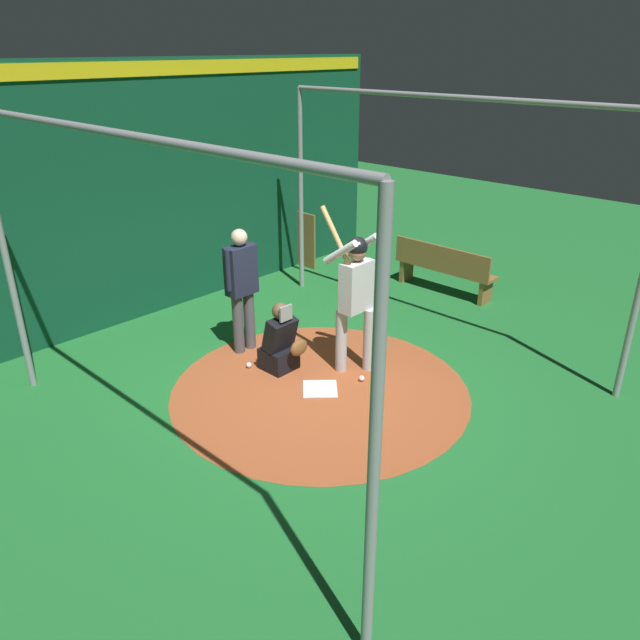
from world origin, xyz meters
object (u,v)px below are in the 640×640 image
Objects in this scene: batter at (355,291)px; home_plate at (320,389)px; umpire at (242,284)px; catcher at (281,344)px; baseball_0 at (362,378)px; baseball_1 at (249,365)px; bat_rack at (304,241)px; bench at (443,268)px.

home_plate is at bearing -86.23° from batter.
catcher is at bearing -3.19° from umpire.
baseball_0 is 1.51m from baseball_1.
home_plate is 4.72m from bat_rack.
catcher is 0.90× the size of bat_rack.
umpire is 1.09m from baseball_1.
baseball_0 is (0.98, -3.32, -0.41)m from bench.
bat_rack is at bearing 121.62° from umpire.
baseball_1 is (-0.34, -0.28, -0.33)m from catcher.
baseball_1 is at bearing -35.20° from umpire.
umpire is at bearing 176.91° from home_plate.
batter is 1.20m from catcher.
baseball_1 is (0.46, -0.32, -0.94)m from umpire.
batter reaches higher than catcher.
batter reaches higher than bat_rack.
home_plate is at bearing -42.86° from bat_rack.
batter reaches higher than umpire.
bench is (-0.70, 3.15, -0.65)m from batter.
home_plate is 0.24× the size of umpire.
baseball_1 is (2.37, -3.44, -0.45)m from bat_rack.
catcher reaches higher than baseball_1.
bench is (2.70, 0.64, -0.04)m from bat_rack.
batter is at bearing 148.65° from baseball_0.
umpire is 23.50× the size of baseball_1.
baseball_1 is at bearing -167.40° from home_plate.
catcher is at bearing -136.56° from batter.
baseball_0 is at bearing -36.02° from bat_rack.
baseball_1 is (-1.03, -0.93, -1.06)m from batter.
umpire reaches higher than baseball_0.
bench is (-0.01, 3.80, 0.08)m from catcher.
umpire reaches higher than bench.
baseball_0 is (0.29, -0.17, -1.06)m from batter.
bat_rack is at bearing 130.62° from catcher.
umpire is at bearing -166.19° from baseball_0.
home_plate is at bearing -3.09° from umpire.
umpire reaches higher than catcher.
baseball_1 is at bearing -55.37° from bat_rack.
baseball_0 is at bearing -31.35° from batter.
umpire is at bearing 176.81° from catcher.
umpire is 1.65× the size of bat_rack.
bench is at bearing 106.48° from baseball_0.
bench reaches higher than home_plate.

